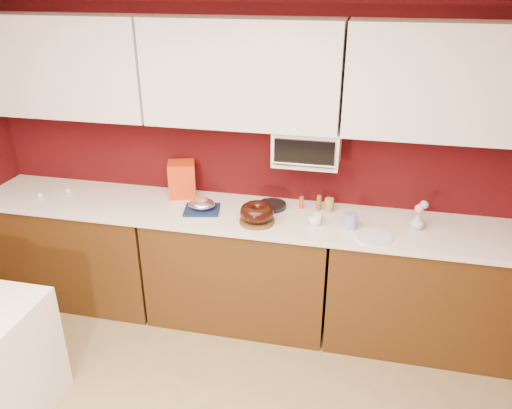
{
  "coord_description": "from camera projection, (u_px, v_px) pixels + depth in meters",
  "views": [
    {
      "loc": [
        0.82,
        -1.17,
        2.45
      ],
      "look_at": [
        0.15,
        1.84,
        1.02
      ],
      "focal_mm": 35.0,
      "sensor_mm": 36.0,
      "label": 1
    }
  ],
  "objects": [
    {
      "name": "amber_bottle_tall",
      "position": [
        319.0,
        203.0,
        3.58
      ],
      "size": [
        0.03,
        0.03,
        0.11
      ],
      "primitive_type": "cylinder",
      "rotation": [
        0.0,
        0.0,
        -0.03
      ],
      "color": "brown",
      "rests_on": "countertop"
    },
    {
      "name": "base_cabinet_right",
      "position": [
        424.0,
        290.0,
        3.5
      ],
      "size": [
        1.31,
        0.58,
        0.86
      ],
      "primitive_type": "cube",
      "color": "#45290D",
      "rests_on": "floor"
    },
    {
      "name": "upper_cabinet_right",
      "position": [
        455.0,
        82.0,
        3.03
      ],
      "size": [
        1.31,
        0.33,
        0.7
      ],
      "primitive_type": "cube",
      "color": "white",
      "rests_on": "wall_back"
    },
    {
      "name": "flower_vase",
      "position": [
        417.0,
        221.0,
        3.31
      ],
      "size": [
        0.1,
        0.1,
        0.12
      ],
      "primitive_type": "imported",
      "rotation": [
        0.0,
        0.0,
        -0.38
      ],
      "color": "#ADB8C4",
      "rests_on": "countertop"
    },
    {
      "name": "toaster_oven_door",
      "position": [
        304.0,
        153.0,
        3.28
      ],
      "size": [
        0.4,
        0.02,
        0.18
      ],
      "primitive_type": "cube",
      "color": "black",
      "rests_on": "toaster_oven"
    },
    {
      "name": "upper_cabinet_left",
      "position": [
        61.0,
        66.0,
        3.56
      ],
      "size": [
        1.31,
        0.33,
        0.7
      ],
      "primitive_type": "cube",
      "color": "white",
      "rests_on": "wall_back"
    },
    {
      "name": "foil_ham_nest",
      "position": [
        202.0,
        204.0,
        3.56
      ],
      "size": [
        0.22,
        0.19,
        0.07
      ],
      "primitive_type": "ellipsoid",
      "rotation": [
        0.0,
        0.0,
        -0.18
      ],
      "color": "white",
      "rests_on": "navy_towel"
    },
    {
      "name": "flower_blue",
      "position": [
        424.0,
        205.0,
        3.27
      ],
      "size": [
        0.06,
        0.06,
        0.06
      ],
      "primitive_type": "sphere",
      "color": "#87A5D9",
      "rests_on": "flower_vase"
    },
    {
      "name": "egg_left",
      "position": [
        40.0,
        195.0,
        3.79
      ],
      "size": [
        0.06,
        0.05,
        0.04
      ],
      "primitive_type": "ellipsoid",
      "rotation": [
        0.0,
        0.0,
        0.28
      ],
      "color": "white",
      "rests_on": "countertop"
    },
    {
      "name": "navy_towel",
      "position": [
        202.0,
        210.0,
        3.58
      ],
      "size": [
        0.28,
        0.25,
        0.02
      ],
      "primitive_type": "cube",
      "rotation": [
        0.0,
        0.0,
        0.2
      ],
      "color": "#122043",
      "rests_on": "countertop"
    },
    {
      "name": "base_cabinet_left",
      "position": [
        80.0,
        249.0,
        4.03
      ],
      "size": [
        1.31,
        0.58,
        0.86
      ],
      "primitive_type": "cube",
      "color": "#45290D",
      "rests_on": "floor"
    },
    {
      "name": "roasted_ham",
      "position": [
        201.0,
        201.0,
        3.55
      ],
      "size": [
        0.11,
        0.1,
        0.06
      ],
      "primitive_type": "ellipsoid",
      "rotation": [
        0.0,
        0.0,
        0.18
      ],
      "color": "#A9554D",
      "rests_on": "foil_ham_nest"
    },
    {
      "name": "base_cabinet_center",
      "position": [
        240.0,
        268.0,
        3.76
      ],
      "size": [
        1.31,
        0.58,
        0.86
      ],
      "primitive_type": "cube",
      "color": "#45290D",
      "rests_on": "floor"
    },
    {
      "name": "bundt_cake",
      "position": [
        257.0,
        212.0,
        3.38
      ],
      "size": [
        0.3,
        0.3,
        0.1
      ],
      "primitive_type": "torus",
      "rotation": [
        0.0,
        0.0,
        -0.36
      ],
      "color": "black",
      "rests_on": "cake_base"
    },
    {
      "name": "blue_jar",
      "position": [
        350.0,
        221.0,
        3.32
      ],
      "size": [
        0.12,
        0.12,
        0.11
      ],
      "primitive_type": "cylinder",
      "rotation": [
        0.0,
        0.0,
        -0.36
      ],
      "color": "#1C1B98",
      "rests_on": "countertop"
    },
    {
      "name": "china_plate",
      "position": [
        374.0,
        237.0,
        3.21
      ],
      "size": [
        0.31,
        0.31,
        0.01
      ],
      "primitive_type": "cylinder",
      "rotation": [
        0.0,
        0.0,
        0.31
      ],
      "color": "white",
      "rests_on": "countertop"
    },
    {
      "name": "paper_cup",
      "position": [
        329.0,
        205.0,
        3.56
      ],
      "size": [
        0.08,
        0.08,
        0.1
      ],
      "primitive_type": "cylinder",
      "rotation": [
        0.0,
        0.0,
        -0.28
      ],
      "color": "#9B8346",
      "rests_on": "countertop"
    },
    {
      "name": "cake_base",
      "position": [
        257.0,
        221.0,
        3.41
      ],
      "size": [
        0.25,
        0.25,
        0.02
      ],
      "primitive_type": "cylinder",
      "rotation": [
        0.0,
        0.0,
        -0.03
      ],
      "color": "brown",
      "rests_on": "countertop"
    },
    {
      "name": "pandoro_box",
      "position": [
        182.0,
        179.0,
        3.77
      ],
      "size": [
        0.24,
        0.23,
        0.27
      ],
      "primitive_type": "cube",
      "rotation": [
        0.0,
        0.0,
        0.32
      ],
      "color": "#AD180B",
      "rests_on": "countertop"
    },
    {
      "name": "amber_bottle",
      "position": [
        301.0,
        203.0,
        3.6
      ],
      "size": [
        0.03,
        0.03,
        0.09
      ],
      "primitive_type": "cylinder",
      "rotation": [
        0.0,
        0.0,
        -0.11
      ],
      "color": "#98431B",
      "rests_on": "countertop"
    },
    {
      "name": "toaster_oven_handle",
      "position": [
        303.0,
        165.0,
        3.3
      ],
      "size": [
        0.42,
        0.02,
        0.02
      ],
      "primitive_type": "cylinder",
      "rotation": [
        0.0,
        1.57,
        0.0
      ],
      "color": "silver",
      "rests_on": "toaster_oven"
    },
    {
      "name": "coffee_mug",
      "position": [
        315.0,
        219.0,
        3.37
      ],
      "size": [
        0.1,
        0.1,
        0.09
      ],
      "primitive_type": "imported",
      "rotation": [
        0.0,
        0.0,
        0.39
      ],
      "color": "white",
      "rests_on": "countertop"
    },
    {
      "name": "dark_pan",
      "position": [
        272.0,
        205.0,
        3.63
      ],
      "size": [
        0.24,
        0.24,
        0.04
      ],
      "primitive_type": "cylinder",
      "rotation": [
        0.0,
        0.0,
        -0.2
      ],
      "color": "black",
      "rests_on": "countertop"
    },
    {
      "name": "toaster_oven",
      "position": [
        307.0,
        146.0,
        3.42
      ],
      "size": [
        0.45,
        0.3,
        0.25
      ],
      "primitive_type": "cube",
      "color": "white",
      "rests_on": "upper_cabinet_center"
    },
    {
      "name": "upper_cabinet_center",
      "position": [
        242.0,
        73.0,
        3.29
      ],
      "size": [
        1.31,
        0.33,
        0.7
      ],
      "primitive_type": "cube",
      "color": "white",
      "rests_on": "wall_back"
    },
    {
      "name": "countertop",
      "position": [
        239.0,
        215.0,
        3.57
      ],
      "size": [
        4.0,
        0.62,
        0.04
      ],
      "primitive_type": "cube",
      "color": "white",
      "rests_on": "base_cabinet_center"
    },
    {
      "name": "egg_right",
      "position": [
        68.0,
        191.0,
        3.86
      ],
      "size": [
        0.06,
        0.05,
        0.04
      ],
      "primitive_type": "ellipsoid",
      "rotation": [
        0.0,
        0.0,
        0.22
      ],
      "color": "silver",
      "rests_on": "countertop"
    },
    {
      "name": "flower_pink",
      "position": [
        419.0,
        209.0,
        3.27
      ],
      "size": [
        0.06,
        0.06,
        0.06
      ],
      "primitive_type": "sphere",
      "color": "pink",
      "rests_on": "flower_vase"
    },
    {
      "name": "wall_back",
      "position": [
        248.0,
        152.0,
        3.69
      ],
      "size": [
        4.0,
        0.02,
        2.5
      ],
      "primitive_type": "cube",
      "color": "#3E080A",
      "rests_on": "floor"
    }
  ]
}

